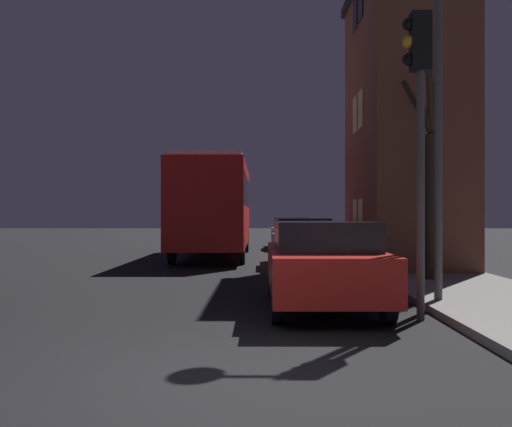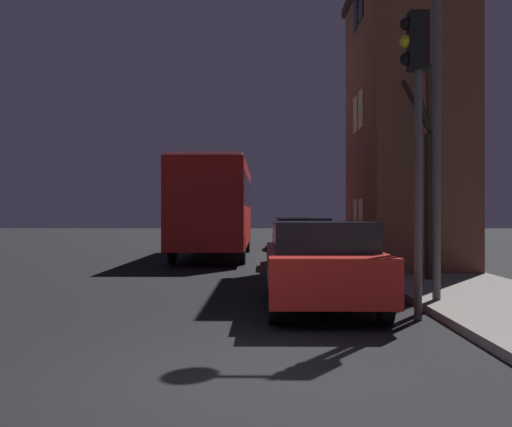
{
  "view_description": "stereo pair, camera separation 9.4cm",
  "coord_description": "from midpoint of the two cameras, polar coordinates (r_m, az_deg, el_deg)",
  "views": [
    {
      "loc": [
        0.23,
        -5.46,
        1.63
      ],
      "look_at": [
        0.13,
        10.75,
        1.65
      ],
      "focal_mm": 40.0,
      "sensor_mm": 36.0,
      "label": 1
    },
    {
      "loc": [
        0.33,
        -5.46,
        1.63
      ],
      "look_at": [
        0.13,
        10.75,
        1.65
      ],
      "focal_mm": 40.0,
      "sensor_mm": 36.0,
      "label": 2
    }
  ],
  "objects": [
    {
      "name": "car_far_lane",
      "position": [
        27.04,
        3.38,
        -1.85
      ],
      "size": [
        1.74,
        4.71,
        1.48
      ],
      "color": "olive",
      "rests_on": "ground"
    },
    {
      "name": "bus",
      "position": [
        21.54,
        -4.31,
        1.18
      ],
      "size": [
        2.49,
        9.11,
        3.52
      ],
      "color": "red",
      "rests_on": "ground"
    },
    {
      "name": "car_mid_lane",
      "position": [
        18.06,
        4.47,
        -2.77
      ],
      "size": [
        1.82,
        4.01,
        1.5
      ],
      "color": "navy",
      "rests_on": "ground"
    },
    {
      "name": "brick_building",
      "position": [
        17.92,
        14.4,
        9.07
      ],
      "size": [
        2.97,
        5.68,
        8.65
      ],
      "color": "brown",
      "rests_on": "sidewalk"
    },
    {
      "name": "streetlamp",
      "position": [
        10.95,
        14.91,
        19.04
      ],
      "size": [
        1.24,
        0.54,
        6.75
      ],
      "color": "#4C4C4C",
      "rests_on": "sidewalk"
    },
    {
      "name": "traffic_light",
      "position": [
        9.24,
        15.66,
        10.82
      ],
      "size": [
        0.43,
        0.24,
        4.73
      ],
      "color": "#4C4C4C",
      "rests_on": "ground"
    },
    {
      "name": "bare_tree",
      "position": [
        13.75,
        16.87,
        3.01
      ],
      "size": [
        0.69,
        2.08,
        4.82
      ],
      "color": "#2D2319",
      "rests_on": "sidewalk"
    },
    {
      "name": "car_near_lane",
      "position": [
        9.94,
        6.38,
        -4.88
      ],
      "size": [
        1.82,
        4.5,
        1.5
      ],
      "color": "#B21E19",
      "rests_on": "ground"
    },
    {
      "name": "ground_plane",
      "position": [
        5.7,
        -2.57,
        -16.67
      ],
      "size": [
        120.0,
        120.0,
        0.0
      ],
      "primitive_type": "plane",
      "color": "black"
    }
  ]
}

